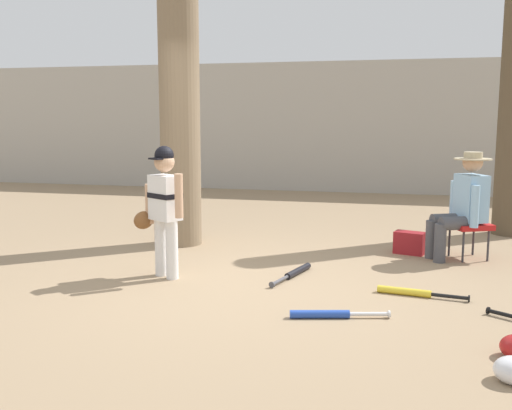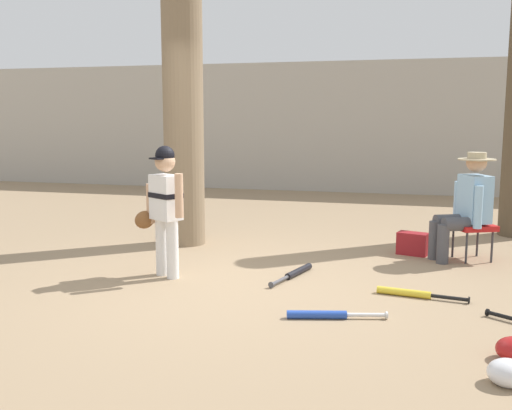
# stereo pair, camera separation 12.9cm
# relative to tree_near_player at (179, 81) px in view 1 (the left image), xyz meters

# --- Properties ---
(ground_plane) EXTENTS (60.00, 60.00, 0.00)m
(ground_plane) POSITION_rel_tree_near_player_xyz_m (1.15, -1.69, -2.01)
(ground_plane) COLOR #937A5B
(concrete_back_wall) EXTENTS (18.00, 0.36, 2.73)m
(concrete_back_wall) POSITION_rel_tree_near_player_xyz_m (1.15, 5.80, -0.64)
(concrete_back_wall) COLOR #ADA89E
(concrete_back_wall) RESTS_ON ground
(tree_near_player) EXTENTS (0.78, 0.78, 4.80)m
(tree_near_player) POSITION_rel_tree_near_player_xyz_m (0.00, 0.00, 0.00)
(tree_near_player) COLOR #7F6B51
(tree_near_player) RESTS_ON ground
(young_ballplayer) EXTENTS (0.61, 0.36, 1.31)m
(young_ballplayer) POSITION_rel_tree_near_player_xyz_m (0.39, -1.51, -1.26)
(young_ballplayer) COLOR white
(young_ballplayer) RESTS_ON ground
(folding_stool) EXTENTS (0.53, 0.53, 0.41)m
(folding_stool) POSITION_rel_tree_near_player_xyz_m (3.41, 0.01, -1.64)
(folding_stool) COLOR red
(folding_stool) RESTS_ON ground
(seated_spectator) EXTENTS (0.67, 0.55, 1.20)m
(seated_spectator) POSITION_rel_tree_near_player_xyz_m (3.32, -0.03, -1.37)
(seated_spectator) COLOR #47474C
(seated_spectator) RESTS_ON ground
(handbag_beside_stool) EXTENTS (0.38, 0.27, 0.26)m
(handbag_beside_stool) POSITION_rel_tree_near_player_xyz_m (2.78, 0.10, -1.88)
(handbag_beside_stool) COLOR maroon
(handbag_beside_stool) RESTS_ON ground
(bat_blue_youth) EXTENTS (0.79, 0.25, 0.07)m
(bat_blue_youth) POSITION_rel_tree_near_player_xyz_m (2.11, -2.34, -1.98)
(bat_blue_youth) COLOR #2347AD
(bat_blue_youth) RESTS_ON ground
(bat_yellow_trainer) EXTENTS (0.79, 0.18, 0.07)m
(bat_yellow_trainer) POSITION_rel_tree_near_player_xyz_m (2.77, -1.58, -1.98)
(bat_yellow_trainer) COLOR yellow
(bat_yellow_trainer) RESTS_ON ground
(bat_black_composite) EXTENTS (0.28, 0.81, 0.07)m
(bat_black_composite) POSITION_rel_tree_near_player_xyz_m (1.65, -1.16, -1.98)
(bat_black_composite) COLOR black
(bat_black_composite) RESTS_ON ground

